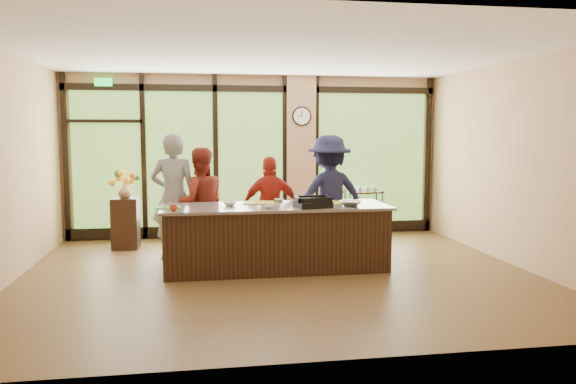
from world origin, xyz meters
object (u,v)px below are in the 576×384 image
object	(u,v)px
island_base	(276,239)
cook_left	(174,197)
flower_stand	(126,223)
bar_cart	(363,206)
roasting_pan	(313,204)
cook_right	(329,196)

from	to	relation	value
island_base	cook_left	distance (m)	1.76
flower_stand	bar_cart	distance (m)	4.33
island_base	bar_cart	distance (m)	3.08
roasting_pan	bar_cart	world-z (taller)	roasting_pan
cook_right	roasting_pan	xyz separation A→B (m)	(-0.47, -1.01, 0.01)
island_base	bar_cart	xyz separation A→B (m)	(2.00, 2.34, 0.12)
island_base	bar_cart	bearing A→B (deg)	49.51
bar_cart	cook_left	bearing A→B (deg)	-167.48
island_base	cook_left	bearing A→B (deg)	149.59
flower_stand	island_base	bearing A→B (deg)	-36.62
cook_left	island_base	bearing A→B (deg)	159.77
cook_right	roasting_pan	bearing A→B (deg)	56.74
flower_stand	bar_cart	size ratio (longest dim) A/B	0.92
island_base	roasting_pan	size ratio (longest dim) A/B	6.69
cook_right	flower_stand	xyz separation A→B (m)	(-3.24, 1.12, -0.53)
cook_right	roasting_pan	distance (m)	1.11
cook_left	flower_stand	xyz separation A→B (m)	(-0.85, 0.98, -0.54)
island_base	cook_right	size ratio (longest dim) A/B	1.63
flower_stand	bar_cart	world-z (taller)	bar_cart
roasting_pan	island_base	bearing A→B (deg)	137.22
cook_right	roasting_pan	world-z (taller)	cook_right
cook_left	cook_right	xyz separation A→B (m)	(2.40, -0.14, -0.02)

